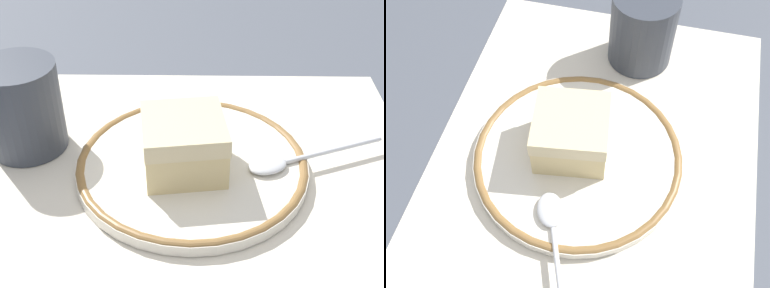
% 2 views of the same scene
% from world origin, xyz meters
% --- Properties ---
extents(ground_plane, '(2.40, 2.40, 0.00)m').
position_xyz_m(ground_plane, '(0.00, 0.00, 0.00)').
color(ground_plane, '#4C515B').
extents(placemat, '(0.45, 0.34, 0.00)m').
position_xyz_m(placemat, '(0.00, 0.00, 0.00)').
color(placemat, beige).
rests_on(placemat, ground_plane).
extents(plate, '(0.22, 0.22, 0.01)m').
position_xyz_m(plate, '(0.01, -0.02, 0.01)').
color(plate, silver).
rests_on(plate, placemat).
extents(cake_slice, '(0.08, 0.08, 0.05)m').
position_xyz_m(cake_slice, '(-0.00, -0.02, 0.04)').
color(cake_slice, beige).
rests_on(cake_slice, plate).
extents(spoon, '(0.14, 0.07, 0.01)m').
position_xyz_m(spoon, '(0.09, -0.02, 0.02)').
color(spoon, silver).
rests_on(spoon, plate).
extents(cup, '(0.08, 0.08, 0.09)m').
position_xyz_m(cup, '(-0.16, 0.02, 0.04)').
color(cup, '#383D47').
rests_on(cup, placemat).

